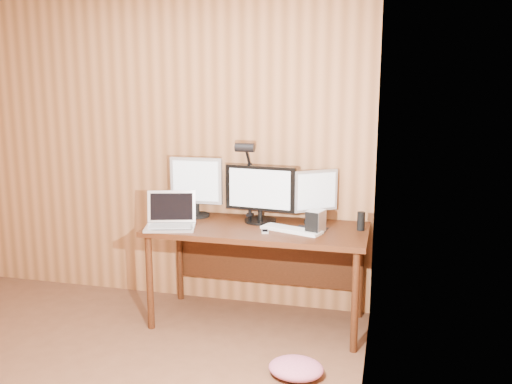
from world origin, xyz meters
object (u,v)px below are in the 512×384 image
at_px(desk, 260,240).
at_px(keyboard, 291,230).
at_px(phone, 265,231).
at_px(hard_drive, 316,222).
at_px(speaker, 361,221).
at_px(desk_lamp, 247,169).
at_px(monitor_center, 260,193).
at_px(monitor_right, 316,195).
at_px(monitor_left, 196,185).
at_px(mouse, 311,227).
at_px(laptop, 171,218).

distance_m(desk, keyboard, 0.32).
bearing_deg(phone, hard_drive, -3.62).
height_order(speaker, desk_lamp, desk_lamp).
bearing_deg(monitor_center, monitor_right, 15.68).
bearing_deg(desk, monitor_left, 167.80).
distance_m(monitor_center, mouse, 0.47).
bearing_deg(monitor_right, keyboard, -153.25).
distance_m(desk, mouse, 0.42).
height_order(monitor_center, mouse, monitor_center).
bearing_deg(mouse, monitor_center, 175.08).
bearing_deg(hard_drive, monitor_left, -178.84).
relative_size(desk, monitor_center, 2.92).
height_order(monitor_center, monitor_left, monitor_left).
relative_size(phone, speaker, 0.79).
height_order(laptop, desk_lamp, desk_lamp).
xyz_separation_m(mouse, speaker, (0.35, 0.08, 0.04)).
relative_size(hard_drive, desk_lamp, 0.27).
distance_m(hard_drive, phone, 0.36).
height_order(phone, desk_lamp, desk_lamp).
height_order(desk, keyboard, keyboard).
bearing_deg(mouse, monitor_left, -177.53).
distance_m(phone, desk_lamp, 0.57).
xyz_separation_m(monitor_left, mouse, (0.93, -0.18, -0.23)).
relative_size(desk, laptop, 3.84).
relative_size(hard_drive, phone, 1.62).
xyz_separation_m(desk, monitor_center, (-0.02, 0.07, 0.34)).
bearing_deg(monitor_right, desk, 162.35).
bearing_deg(speaker, mouse, -166.83).
bearing_deg(hard_drive, phone, -152.84).
xyz_separation_m(monitor_center, laptop, (-0.60, -0.30, -0.16)).
height_order(monitor_center, keyboard, monitor_center).
xyz_separation_m(laptop, desk_lamp, (0.48, 0.39, 0.33)).
relative_size(laptop, speaker, 3.14).
xyz_separation_m(keyboard, phone, (-0.18, -0.08, -0.00)).
bearing_deg(mouse, laptop, -157.26).
relative_size(keyboard, phone, 4.47).
bearing_deg(laptop, desk, 4.29).
xyz_separation_m(mouse, hard_drive, (0.04, -0.07, 0.06)).
height_order(monitor_center, desk_lamp, desk_lamp).
bearing_deg(phone, mouse, 9.34).
distance_m(desk, phone, 0.26).
xyz_separation_m(monitor_left, speaker, (1.28, -0.10, -0.19)).
distance_m(monitor_right, mouse, 0.28).
relative_size(mouse, phone, 1.17).
bearing_deg(laptop, desk_lamp, 22.90).
xyz_separation_m(phone, desk_lamp, (-0.23, 0.36, 0.39)).
bearing_deg(laptop, mouse, -6.78).
xyz_separation_m(monitor_left, keyboard, (0.80, -0.25, -0.24)).
height_order(desk, laptop, laptop).
height_order(monitor_center, hard_drive, monitor_center).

